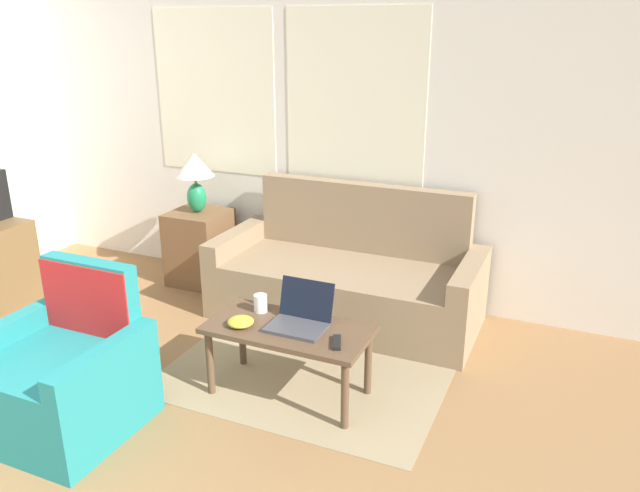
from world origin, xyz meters
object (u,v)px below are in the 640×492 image
couch (348,280)px  cup_navy (261,303)px  tv_remote (337,342)px  coffee_table (289,336)px  snack_bowl (241,322)px  laptop (300,317)px  table_lamp (195,173)px  armchair (66,378)px

couch → cup_navy: couch is taller
cup_navy → tv_remote: bearing=-18.7°
coffee_table → tv_remote: (0.33, -0.08, 0.07)m
coffee_table → cup_navy: bearing=154.4°
snack_bowl → tv_remote: size_ratio=0.97×
coffee_table → tv_remote: bearing=-13.1°
laptop → snack_bowl: size_ratio=2.17×
laptop → tv_remote: size_ratio=2.11×
table_lamp → coffee_table: 1.99m
armchair → table_lamp: bearing=103.3°
cup_navy → snack_bowl: size_ratio=0.71×
armchair → tv_remote: bearing=26.6°
cup_navy → tv_remote: cup_navy is taller
tv_remote → laptop: bearing=156.4°
couch → tv_remote: (0.41, -1.22, 0.17)m
coffee_table → table_lamp: bearing=139.3°
armchair → coffee_table: size_ratio=0.91×
table_lamp → cup_navy: size_ratio=4.55×
couch → snack_bowl: size_ratio=12.77×
couch → armchair: couch is taller
couch → armchair: 2.09m
armchair → cup_navy: size_ratio=7.99×
armchair → table_lamp: table_lamp is taller
couch → cup_navy: 1.06m
couch → coffee_table: (0.07, -1.15, 0.10)m
table_lamp → coffee_table: bearing=-40.7°
armchair → laptop: 1.31m
coffee_table → tv_remote: 0.35m
laptop → cup_navy: (-0.30, 0.07, -0.00)m
coffee_table → snack_bowl: size_ratio=6.26×
cup_navy → tv_remote: size_ratio=0.69×
snack_bowl → tv_remote: bearing=2.2°
armchair → couch: bearing=64.3°
cup_navy → armchair: bearing=-130.9°
table_lamp → couch: bearing=-4.1°
couch → table_lamp: size_ratio=3.96×
laptop → tv_remote: laptop is taller
armchair → coffee_table: armchair is taller
couch → tv_remote: 1.30m
cup_navy → couch: bearing=80.6°
coffee_table → cup_navy: 0.29m
armchair → cup_navy: (0.74, 0.85, 0.22)m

